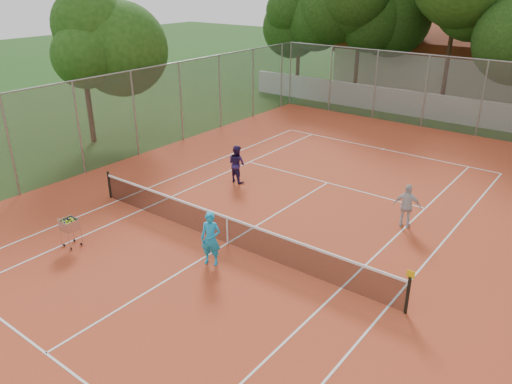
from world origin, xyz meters
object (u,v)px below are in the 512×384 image
Objects in this scene: player_near at (211,239)px; clubhouse at (457,58)px; ball_hopper at (71,232)px; player_far_right at (407,206)px; player_far_left at (237,164)px; tennis_net at (227,230)px.

clubhouse is at bearing 72.49° from player_near.
clubhouse reaches higher than ball_hopper.
clubhouse is 25.21m from player_far_right.
player_near is at bearing -85.46° from clubhouse.
ball_hopper is at bearing 29.59° from player_far_right.
player_far_right is 1.51× the size of ball_hopper.
ball_hopper is at bearing 91.42° from player_far_left.
clubhouse is 32.22m from ball_hopper.
clubhouse is 16.06× the size of ball_hopper.
tennis_net is 29.12m from clubhouse.
tennis_net is 5.25m from player_far_left.
player_near is at bearing -71.67° from tennis_net.
player_far_right is (7.15, 0.33, -0.01)m from player_far_left.
player_far_left is at bearing -92.51° from clubhouse.
ball_hopper is (-7.87, -7.69, -0.26)m from player_far_right.
player_far_left is 7.15m from player_far_right.
player_far_left reaches higher than ball_hopper.
ball_hopper is at bearing -177.63° from player_near.
player_far_right is at bearing 56.88° from ball_hopper.
clubhouse is at bearing -90.83° from player_far_right.
clubhouse is 30.34m from player_near.
clubhouse is (-2.00, 29.00, 1.69)m from tennis_net.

